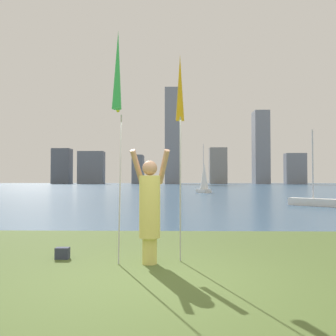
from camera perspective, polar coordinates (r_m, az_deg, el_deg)
name	(u,v)px	position (r m, az deg, el deg)	size (l,w,h in m)	color
ground	(174,189)	(56.25, 0.99, -3.28)	(120.00, 138.00, 0.12)	#475B28
person	(150,207)	(6.33, -2.90, -6.17)	(0.73, 0.54, 2.00)	#D8CC66
kite_flag_left	(118,74)	(6.39, -7.97, 14.46)	(0.16, 0.62, 4.03)	#B2B2B7
kite_flag_right	(180,92)	(6.87, 1.91, 11.85)	(0.16, 0.61, 3.79)	#B2B2B7
bag	(62,253)	(7.11, -16.32, -12.77)	(0.24, 0.16, 0.21)	#33384C
sailboat_1	(204,179)	(38.26, 5.70, -1.73)	(1.60, 1.95, 5.16)	white
sailboat_2	(313,201)	(21.26, 21.94, -4.80)	(2.29, 2.27, 4.18)	white
skyline_tower_0	(62,166)	(114.17, -16.39, 0.28)	(5.43, 4.42, 10.64)	#565B66
skyline_tower_1	(91,168)	(109.45, -12.01, 0.07)	(7.57, 3.81, 9.61)	slate
skyline_tower_2	(138,170)	(108.13, -4.74, -0.24)	(3.08, 7.25, 8.50)	slate
skyline_tower_3	(173,136)	(104.88, 0.79, 5.09)	(4.65, 3.43, 27.82)	gray
skyline_tower_4	(218,166)	(110.14, 7.88, 0.35)	(5.18, 4.29, 10.84)	gray
skyline_tower_5	(261,148)	(108.68, 14.44, 3.15)	(4.26, 5.37, 21.16)	gray
skyline_tower_6	(295,169)	(110.83, 19.44, -0.09)	(5.90, 3.05, 8.88)	gray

